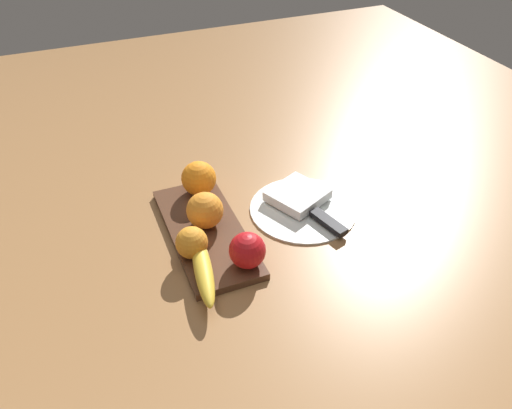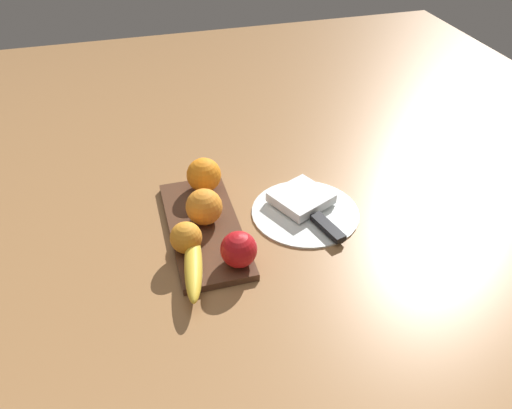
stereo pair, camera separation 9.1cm
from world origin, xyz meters
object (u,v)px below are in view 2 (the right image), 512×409
Objects in this scene: folded_napkin at (301,198)px; knife at (323,223)px; orange_near_apple at (204,175)px; dinner_plate at (305,211)px; orange_near_banana at (204,207)px; fruit_tray at (204,228)px; banana at (193,265)px; orange_center at (186,238)px; apple at (239,249)px.

folded_napkin is 0.09m from knife.
orange_near_apple is 0.33× the size of dinner_plate.
orange_near_banana is 0.22m from dinner_plate.
banana reaches higher than fruit_tray.
orange_near_banana is at bearing -9.72° from banana.
orange_center is (-0.06, 0.04, 0.04)m from fruit_tray.
orange_near_banana is (0.14, 0.04, 0.00)m from apple.
orange_near_apple is (0.24, -0.07, 0.02)m from banana.
banana is at bearing -177.98° from orange_center.
orange_center is (0.06, 0.00, 0.01)m from banana.
orange_center is at bearing 109.13° from folded_napkin.
orange_center is at bearing 75.91° from knife.
knife is at bearing -163.76° from dinner_plate.
fruit_tray is at bearing 159.60° from orange_near_banana.
orange_near_banana is 0.22m from folded_napkin.
dinner_plate is at bearing 180.00° from folded_napkin.
banana is at bearing 164.37° from orange_near_apple.
banana is 0.30m from folded_napkin.
orange_near_banana reaches higher than banana.
orange_near_apple is at bearing -20.94° from orange_center.
orange_near_apple is 0.22m from folded_napkin.
fruit_tray is 4.83× the size of apple.
orange_near_apple is 0.68× the size of folded_napkin.
orange_near_apple is (0.25, 0.02, 0.00)m from apple.
dinner_plate is at bearing -122.44° from orange_near_apple.
fruit_tray is 1.78× the size of banana.
orange_near_apple is 0.20m from orange_center.
fruit_tray is at bearing -9.62° from banana.
apple reaches higher than folded_napkin.
banana is at bearing 120.16° from folded_napkin.
banana is 0.06m from orange_center.
orange_near_apple is 1.24× the size of orange_center.
apple is 0.11m from orange_center.
fruit_tray is 0.14m from apple.
orange_near_apple is at bearing -11.83° from fruit_tray.
folded_napkin is 0.62× the size of knife.
banana is 1.03× the size of knife.
orange_center is 0.28m from knife.
fruit_tray is at bearing 18.37° from apple.
orange_near_banana reaches higher than orange_center.
apple is 0.61× the size of folded_napkin.
orange_center reaches higher than folded_napkin.
apple is at bearing -125.64° from orange_center.
dinner_plate is at bearing -76.60° from orange_center.
folded_napkin is at bearing -50.19° from banana.
orange_center is 0.27m from dinner_plate.
knife is (0.00, -0.28, -0.03)m from orange_center.
orange_near_banana reaches higher than apple.
knife is at bearing -168.96° from folded_napkin.
folded_napkin is at bearing 0.00° from dinner_plate.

